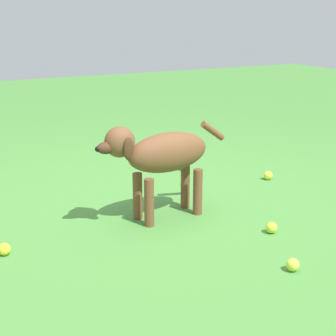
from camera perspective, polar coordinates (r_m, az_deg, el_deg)
The scene contains 7 objects.
ground at distance 3.32m, azimuth -0.59°, elevation -4.95°, with size 14.00×14.00×0.00m, color #478438.
dog at distance 3.13m, azimuth -0.80°, elevation 1.40°, with size 0.26×0.89×0.60m.
tennis_ball_0 at distance 2.90m, azimuth -17.22°, elevation -8.36°, with size 0.07×0.07×0.07m, color yellow.
tennis_ball_1 at distance 4.03m, azimuth 10.74°, elevation -0.79°, with size 0.07×0.07×0.07m, color yellow.
tennis_ball_2 at distance 4.18m, azimuth 1.74°, elevation 0.15°, with size 0.07×0.07×0.07m, color #CEE535.
tennis_ball_3 at distance 3.09m, azimuth 11.09°, elevation -6.32°, with size 0.07×0.07×0.07m, color #C6E234.
tennis_ball_4 at distance 2.69m, azimuth 13.30°, elevation -10.11°, with size 0.07×0.07×0.07m, color #C4E441.
Camera 1 is at (-2.75, 1.39, 1.23)m, focal length 56.58 mm.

